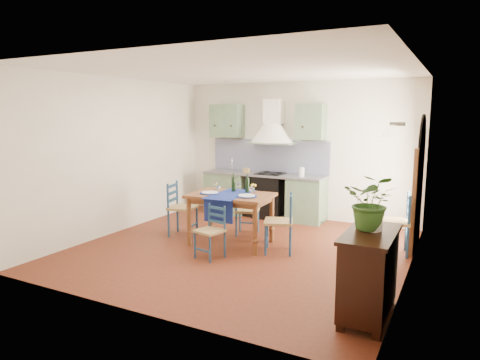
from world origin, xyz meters
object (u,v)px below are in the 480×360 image
object	(u,v)px
dining_table	(231,200)
sideboard	(369,271)
chair_near	(211,231)
potted_plant	(372,202)

from	to	relation	value
dining_table	sideboard	xyz separation A→B (m)	(2.53, -1.60, -0.24)
chair_near	sideboard	size ratio (longest dim) A/B	0.76
sideboard	potted_plant	bearing A→B (deg)	100.24
dining_table	sideboard	size ratio (longest dim) A/B	1.31
sideboard	potted_plant	world-z (taller)	potted_plant
dining_table	chair_near	world-z (taller)	dining_table
dining_table	chair_near	bearing A→B (deg)	-85.22
potted_plant	dining_table	bearing A→B (deg)	149.04
chair_near	potted_plant	size ratio (longest dim) A/B	1.32
dining_table	chair_near	xyz separation A→B (m)	(0.06, -0.74, -0.34)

